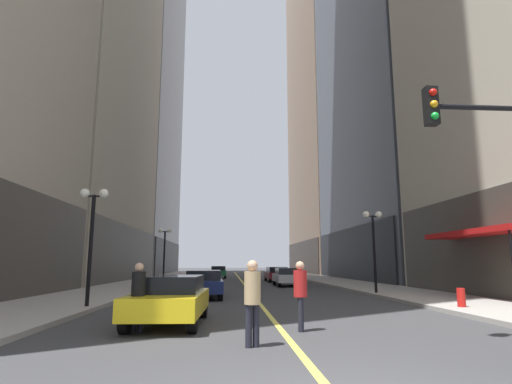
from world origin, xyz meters
name	(u,v)px	position (x,y,z in m)	size (l,w,h in m)	color
ground_plane	(241,281)	(0.00, 35.00, 0.00)	(200.00, 200.00, 0.00)	#38383A
sidewalk_left	(154,280)	(-8.25, 35.00, 0.07)	(4.50, 78.00, 0.15)	#9E9991
sidewalk_right	(326,280)	(8.25, 35.00, 0.07)	(4.50, 78.00, 0.15)	#9E9991
lane_centre_stripe	(241,281)	(0.00, 35.00, 0.00)	(0.16, 70.00, 0.01)	#E5D64C
building_left_far	(141,102)	(-15.87, 60.00, 27.89)	(10.93, 26.00, 55.99)	gray
building_right_far	(343,93)	(18.17, 60.00, 30.48)	(15.53, 26.00, 61.10)	gray
storefront_awning_right	(477,233)	(9.69, 12.41, 2.99)	(1.60, 6.49, 3.12)	#B21414
car_yellow	(170,298)	(-2.97, 6.82, 0.72)	(1.99, 4.23, 1.32)	yellow
car_navy	(204,283)	(-2.51, 15.43, 0.72)	(1.96, 4.22, 1.32)	#141E4C
car_silver	(288,276)	(3.08, 25.17, 0.72)	(1.92, 4.13, 1.32)	#B7B7BC
car_maroon	(276,274)	(3.08, 32.30, 0.72)	(1.89, 4.76, 1.32)	maroon
car_green	(218,272)	(-2.32, 41.50, 0.72)	(1.77, 4.55, 1.32)	#196038
pedestrian_in_tan_trench	(252,296)	(-0.86, 3.57, 1.02)	(0.43, 0.43, 1.74)	black
pedestrian_in_black_coat	(138,291)	(-3.59, 5.54, 0.98)	(0.37, 0.37, 1.69)	black
pedestrian_in_red_jacket	(300,290)	(0.47, 5.43, 1.01)	(0.38, 0.38, 1.72)	black
street_lamp_left_near	(93,220)	(-6.40, 10.44, 3.26)	(1.06, 0.36, 4.43)	black
street_lamp_left_far	(165,243)	(-6.40, 28.35, 3.26)	(1.06, 0.36, 4.43)	black
street_lamp_right_mid	(373,233)	(6.40, 16.33, 3.26)	(1.06, 0.36, 4.43)	black
fire_hydrant_right	(461,300)	(6.90, 9.27, 0.40)	(0.28, 0.28, 0.80)	red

